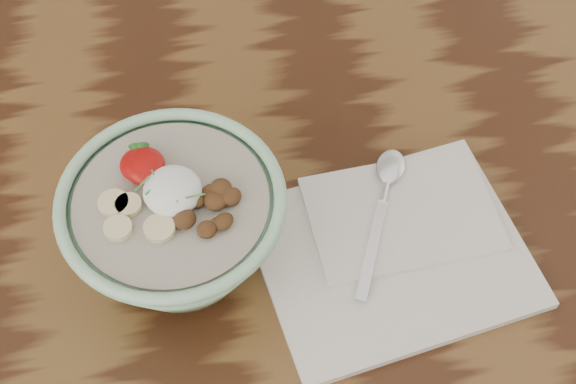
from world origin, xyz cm
name	(u,v)px	position (x,y,z in cm)	size (l,w,h in cm)	color
table	(365,293)	(0.00, 0.00, 65.70)	(160.00, 90.00, 75.00)	#341A0D
breakfast_bowl	(176,225)	(-19.28, 2.46, 82.18)	(21.27, 21.27, 13.99)	#9AD0A6
napkin	(394,245)	(2.30, 0.10, 75.69)	(29.50, 25.22, 1.63)	silver
spoon	(386,187)	(2.92, 6.48, 77.04)	(9.70, 17.91, 0.98)	silver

